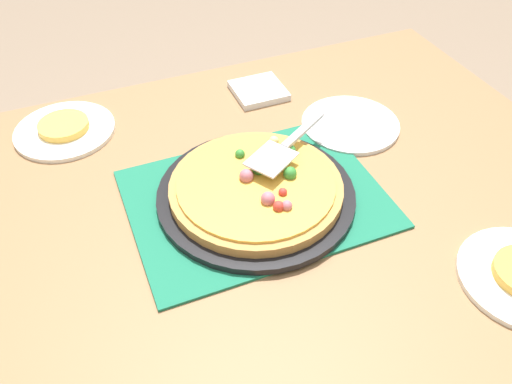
{
  "coord_description": "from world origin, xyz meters",
  "views": [
    {
      "loc": [
        0.28,
        0.68,
        1.46
      ],
      "look_at": [
        0.0,
        0.0,
        0.77
      ],
      "focal_mm": 36.93,
      "sensor_mm": 36.0,
      "label": 1
    }
  ],
  "objects_px": {
    "pizza_server": "(285,146)",
    "pizza": "(257,187)",
    "plate_far_right": "(65,130)",
    "pizza_pan": "(256,195)",
    "napkin_stack": "(259,91)",
    "plate_side": "(350,124)",
    "served_slice_right": "(63,126)"
  },
  "relations": [
    {
      "from": "pizza_pan",
      "to": "served_slice_right",
      "type": "height_order",
      "value": "served_slice_right"
    },
    {
      "from": "pizza_pan",
      "to": "plate_far_right",
      "type": "bearing_deg",
      "value": -49.28
    },
    {
      "from": "plate_far_right",
      "to": "napkin_stack",
      "type": "height_order",
      "value": "napkin_stack"
    },
    {
      "from": "pizza_pan",
      "to": "napkin_stack",
      "type": "relative_size",
      "value": 3.17
    },
    {
      "from": "pizza",
      "to": "plate_side",
      "type": "bearing_deg",
      "value": -153.73
    },
    {
      "from": "pizza",
      "to": "plate_far_right",
      "type": "distance_m",
      "value": 0.48
    },
    {
      "from": "pizza",
      "to": "served_slice_right",
      "type": "xyz_separation_m",
      "value": [
        0.31,
        -0.36,
        -0.02
      ]
    },
    {
      "from": "plate_side",
      "to": "napkin_stack",
      "type": "height_order",
      "value": "napkin_stack"
    },
    {
      "from": "pizza_pan",
      "to": "napkin_stack",
      "type": "bearing_deg",
      "value": -113.27
    },
    {
      "from": "pizza",
      "to": "served_slice_right",
      "type": "relative_size",
      "value": 3.0
    },
    {
      "from": "served_slice_right",
      "to": "napkin_stack",
      "type": "xyz_separation_m",
      "value": [
        -0.46,
        0.02,
        -0.01
      ]
    },
    {
      "from": "served_slice_right",
      "to": "napkin_stack",
      "type": "height_order",
      "value": "served_slice_right"
    },
    {
      "from": "served_slice_right",
      "to": "pizza_server",
      "type": "bearing_deg",
      "value": 141.8
    },
    {
      "from": "pizza_server",
      "to": "pizza",
      "type": "bearing_deg",
      "value": 32.44
    },
    {
      "from": "pizza_server",
      "to": "napkin_stack",
      "type": "distance_m",
      "value": 0.31
    },
    {
      "from": "plate_far_right",
      "to": "pizza_server",
      "type": "distance_m",
      "value": 0.51
    },
    {
      "from": "pizza",
      "to": "plate_far_right",
      "type": "bearing_deg",
      "value": -49.14
    },
    {
      "from": "plate_side",
      "to": "pizza_server",
      "type": "bearing_deg",
      "value": 23.63
    },
    {
      "from": "napkin_stack",
      "to": "pizza",
      "type": "bearing_deg",
      "value": 66.91
    },
    {
      "from": "served_slice_right",
      "to": "pizza_pan",
      "type": "bearing_deg",
      "value": 130.72
    },
    {
      "from": "pizza_pan",
      "to": "plate_side",
      "type": "height_order",
      "value": "pizza_pan"
    },
    {
      "from": "plate_far_right",
      "to": "pizza_server",
      "type": "xyz_separation_m",
      "value": [
        -0.4,
        0.31,
        0.06
      ]
    },
    {
      "from": "pizza_pan",
      "to": "plate_side",
      "type": "xyz_separation_m",
      "value": [
        -0.29,
        -0.14,
        -0.01
      ]
    },
    {
      "from": "pizza",
      "to": "napkin_stack",
      "type": "distance_m",
      "value": 0.38
    },
    {
      "from": "pizza",
      "to": "served_slice_right",
      "type": "height_order",
      "value": "pizza"
    },
    {
      "from": "pizza_server",
      "to": "napkin_stack",
      "type": "height_order",
      "value": "pizza_server"
    },
    {
      "from": "plate_far_right",
      "to": "pizza",
      "type": "bearing_deg",
      "value": 130.86
    },
    {
      "from": "pizza",
      "to": "plate_far_right",
      "type": "relative_size",
      "value": 1.5
    },
    {
      "from": "plate_side",
      "to": "pizza_pan",
      "type": "bearing_deg",
      "value": 26.19
    },
    {
      "from": "pizza_pan",
      "to": "pizza",
      "type": "distance_m",
      "value": 0.02
    },
    {
      "from": "pizza_pan",
      "to": "plate_far_right",
      "type": "distance_m",
      "value": 0.48
    },
    {
      "from": "plate_far_right",
      "to": "pizza_server",
      "type": "bearing_deg",
      "value": 141.8
    }
  ]
}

